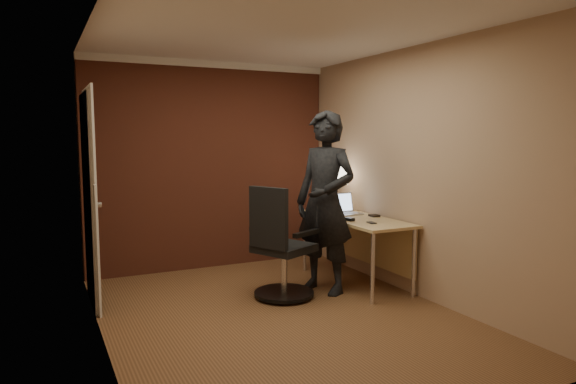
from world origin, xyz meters
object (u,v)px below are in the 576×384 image
object	(u,v)px
mouse	(350,219)
person	(325,202)
desk_lamp	(335,175)
desk	(360,228)
laptop	(344,208)
office_chair	(280,251)
phone	(372,223)
wallet	(374,216)

from	to	relation	value
mouse	person	xyz separation A→B (m)	(-0.27, 0.04, 0.19)
desk_lamp	person	distance (m)	0.89
desk	mouse	size ratio (longest dim) A/B	15.00
laptop	mouse	xyz separation A→B (m)	(-0.20, -0.43, -0.05)
office_chair	phone	bearing A→B (deg)	-14.51
mouse	desk	bearing A→B (deg)	25.75
desk	wallet	xyz separation A→B (m)	(0.14, -0.06, 0.14)
phone	wallet	distance (m)	0.44
desk_lamp	person	size ratio (longest dim) A/B	0.29
desk	mouse	bearing A→B (deg)	-145.95
laptop	mouse	world-z (taller)	laptop
desk_lamp	phone	distance (m)	1.05
mouse	phone	size ratio (longest dim) A/B	0.87
laptop	person	size ratio (longest dim) A/B	0.19
phone	office_chair	distance (m)	0.98
mouse	wallet	bearing A→B (deg)	7.99
desk	desk_lamp	size ratio (longest dim) A/B	2.80
desk	office_chair	xyz separation A→B (m)	(-1.06, -0.16, -0.11)
laptop	phone	xyz separation A→B (m)	(-0.08, -0.65, -0.06)
phone	desk_lamp	bearing A→B (deg)	89.95
office_chair	person	xyz separation A→B (m)	(0.53, 0.03, 0.45)
desk	desk_lamp	xyz separation A→B (m)	(0.01, 0.56, 0.55)
mouse	person	world-z (taller)	person
office_chair	desk_lamp	bearing A→B (deg)	33.78
mouse	person	bearing A→B (deg)	162.44
office_chair	person	size ratio (longest dim) A/B	0.59
wallet	person	xyz separation A→B (m)	(-0.67, -0.07, 0.19)
phone	office_chair	xyz separation A→B (m)	(-0.92, 0.24, -0.25)
laptop	person	distance (m)	0.62
desk	laptop	distance (m)	0.33
desk_lamp	laptop	distance (m)	0.47
desk	laptop	bearing A→B (deg)	102.29
laptop	office_chair	xyz separation A→B (m)	(-1.00, -0.41, -0.31)
wallet	office_chair	xyz separation A→B (m)	(-1.20, -0.10, -0.25)
desk	phone	xyz separation A→B (m)	(-0.13, -0.40, 0.13)
wallet	person	world-z (taller)	person
laptop	desk	bearing A→B (deg)	-77.71
laptop	wallet	distance (m)	0.38
desk	wallet	distance (m)	0.21
phone	person	size ratio (longest dim) A/B	0.06
mouse	phone	world-z (taller)	mouse
desk	office_chair	distance (m)	1.07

